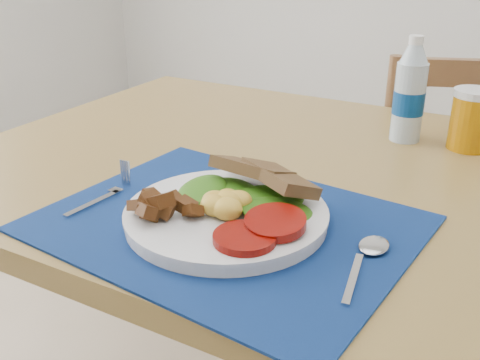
# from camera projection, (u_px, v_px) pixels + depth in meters

# --- Properties ---
(table) EXTENTS (1.40, 0.90, 0.75)m
(table) POSITION_uv_depth(u_px,v_px,m) (339.00, 219.00, 0.99)
(table) COLOR brown
(table) RESTS_ON ground
(chair_far) EXTENTS (0.50, 0.49, 1.05)m
(chair_far) POSITION_uv_depth(u_px,v_px,m) (440.00, 168.00, 1.54)
(chair_far) COLOR brown
(chair_far) RESTS_ON ground
(placemat) EXTENTS (0.54, 0.44, 0.00)m
(placemat) POSITION_uv_depth(u_px,v_px,m) (226.00, 223.00, 0.80)
(placemat) COLOR black
(placemat) RESTS_ON table
(breakfast_plate) EXTENTS (0.28, 0.28, 0.07)m
(breakfast_plate) POSITION_uv_depth(u_px,v_px,m) (221.00, 210.00, 0.79)
(breakfast_plate) COLOR silver
(breakfast_plate) RESTS_ON placemat
(fork) EXTENTS (0.02, 0.15, 0.00)m
(fork) POSITION_uv_depth(u_px,v_px,m) (108.00, 195.00, 0.88)
(fork) COLOR #B2B5BA
(fork) RESTS_ON placemat
(spoon) EXTENTS (0.04, 0.16, 0.00)m
(spoon) POSITION_uv_depth(u_px,v_px,m) (367.00, 257.00, 0.71)
(spoon) COLOR #B2B5BA
(spoon) RESTS_ON placemat
(water_bottle) EXTENTS (0.06, 0.06, 0.21)m
(water_bottle) POSITION_uv_depth(u_px,v_px,m) (409.00, 95.00, 1.09)
(water_bottle) COLOR #ADBFCC
(water_bottle) RESTS_ON table
(juice_glass) EXTENTS (0.08, 0.08, 0.11)m
(juice_glass) POSITION_uv_depth(u_px,v_px,m) (471.00, 121.00, 1.06)
(juice_glass) COLOR #B46D04
(juice_glass) RESTS_ON table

